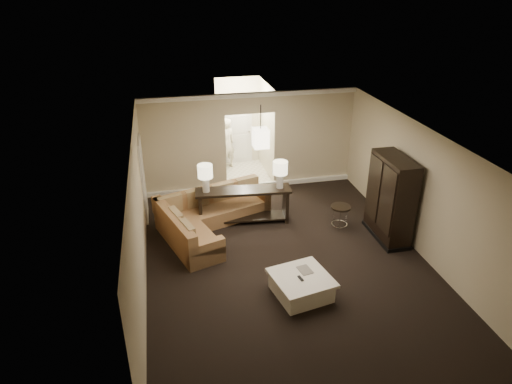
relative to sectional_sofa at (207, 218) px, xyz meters
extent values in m
plane|color=black|center=(1.53, -1.80, -0.34)|extent=(8.00, 8.00, 0.00)
cube|color=beige|center=(1.53, 2.20, 1.06)|extent=(6.00, 0.04, 2.80)
cube|color=beige|center=(1.53, -5.80, 1.06)|extent=(6.00, 0.04, 2.80)
cube|color=beige|center=(-1.47, -1.80, 1.06)|extent=(0.04, 8.00, 2.80)
cube|color=beige|center=(4.53, -1.80, 1.06)|extent=(0.04, 8.00, 2.80)
cube|color=silver|center=(1.53, -1.80, 2.46)|extent=(6.00, 8.00, 0.02)
cube|color=white|center=(1.53, 2.15, 2.39)|extent=(6.00, 0.10, 0.12)
cube|color=white|center=(1.53, 2.15, -0.28)|extent=(6.00, 0.10, 0.12)
cube|color=white|center=(-1.44, 1.00, 0.71)|extent=(0.05, 0.90, 2.10)
cube|color=silver|center=(1.53, 3.20, -0.34)|extent=(1.40, 2.00, 0.01)
cube|color=beige|center=(0.83, 3.20, 1.06)|extent=(0.04, 2.00, 2.80)
cube|color=beige|center=(2.23, 3.20, 1.06)|extent=(0.04, 2.00, 2.80)
cube|color=beige|center=(1.53, 4.20, 1.06)|extent=(1.40, 0.04, 2.80)
cube|color=white|center=(1.53, 4.17, 0.71)|extent=(0.90, 0.05, 2.10)
cube|color=brown|center=(0.23, 0.40, -0.14)|extent=(2.96, 1.70, 0.40)
cube|color=brown|center=(-0.37, -0.95, -0.14)|extent=(1.22, 1.52, 0.40)
cube|color=brown|center=(0.13, 0.69, 0.28)|extent=(2.76, 1.11, 0.43)
cube|color=brown|center=(-0.82, -0.59, 0.28)|extent=(0.93, 2.22, 0.43)
cube|color=brown|center=(1.48, 0.81, -0.05)|extent=(0.45, 0.87, 0.59)
cube|color=brown|center=(-0.20, -1.48, -0.05)|extent=(0.87, 0.45, 0.59)
cube|color=olive|center=(-0.84, 0.32, 0.29)|extent=(0.60, 0.33, 0.43)
cube|color=olive|center=(-0.17, 0.55, 0.29)|extent=(0.60, 0.33, 0.43)
cube|color=olive|center=(0.50, 0.77, 0.29)|extent=(0.60, 0.33, 0.43)
cube|color=olive|center=(1.17, 0.99, 0.29)|extent=(0.60, 0.33, 0.43)
cube|color=olive|center=(-0.74, -0.47, 0.29)|extent=(0.32, 0.59, 0.43)
cube|color=olive|center=(-0.53, -1.10, 0.29)|extent=(0.32, 0.59, 0.43)
cube|color=white|center=(1.49, -2.87, -0.16)|extent=(1.13, 1.13, 0.36)
cube|color=white|center=(1.49, -2.87, 0.06)|extent=(1.26, 1.26, 0.06)
cube|color=black|center=(1.45, -2.93, 0.10)|extent=(0.09, 0.18, 0.02)
cube|color=#B8ADA1|center=(1.62, -2.68, 0.09)|extent=(0.29, 0.36, 0.01)
cube|color=black|center=(0.94, 0.20, 0.53)|extent=(2.38, 0.75, 0.06)
cube|color=black|center=(-0.12, 0.30, 0.09)|extent=(0.13, 0.49, 0.85)
cube|color=black|center=(2.00, 0.10, 0.09)|extent=(0.13, 0.49, 0.85)
cube|color=black|center=(0.94, 0.20, -0.21)|extent=(2.27, 0.69, 0.04)
cube|color=black|center=(4.13, -1.21, 0.67)|extent=(0.56, 1.35, 2.02)
cube|color=black|center=(3.84, -1.54, 0.81)|extent=(0.03, 0.60, 1.54)
cube|color=black|center=(3.84, -0.87, 0.81)|extent=(0.03, 0.60, 1.54)
cube|color=black|center=(4.13, -1.21, -0.29)|extent=(0.60, 1.40, 0.10)
cylinder|color=black|center=(3.18, -0.60, 0.24)|extent=(0.48, 0.48, 0.04)
torus|color=silver|center=(3.18, -0.60, -0.23)|extent=(0.40, 0.40, 0.03)
cylinder|color=silver|center=(3.37, -0.58, -0.05)|extent=(0.03, 0.03, 0.57)
cylinder|color=silver|center=(3.07, -0.45, -0.05)|extent=(0.03, 0.03, 0.57)
cylinder|color=silver|center=(3.11, -0.77, -0.05)|extent=(0.03, 0.03, 0.57)
cylinder|color=silver|center=(0.04, 0.28, 0.75)|extent=(0.17, 0.17, 0.37)
cylinder|color=#FFF1BF|center=(0.04, 0.28, 1.10)|extent=(0.36, 0.36, 0.32)
cylinder|color=silver|center=(1.84, 0.11, 0.75)|extent=(0.17, 0.17, 0.37)
cylinder|color=#FFF1BF|center=(1.84, 0.11, 1.10)|extent=(0.36, 0.36, 0.32)
cylinder|color=black|center=(1.53, 0.90, 2.16)|extent=(0.02, 0.02, 0.60)
cube|color=#F6E7C0|center=(1.53, 0.90, 1.61)|extent=(0.38, 0.38, 0.48)
imported|color=#ECE4C8|center=(1.08, 3.80, 0.57)|extent=(0.77, 0.65, 1.81)
camera|label=1|loc=(-0.89, -9.69, 5.39)|focal=32.00mm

